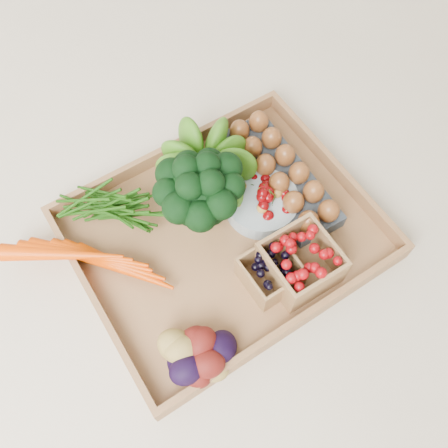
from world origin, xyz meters
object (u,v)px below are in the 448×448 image
tray (224,236)px  egg_carton (281,178)px  cherry_bowl (262,203)px  broccoli (201,203)px

tray → egg_carton: 0.17m
cherry_bowl → egg_carton: cherry_bowl is taller
cherry_bowl → egg_carton: (0.07, 0.03, -0.00)m
broccoli → tray: bearing=-69.9°
broccoli → egg_carton: (0.18, -0.01, -0.05)m
tray → broccoli: (-0.02, 0.05, 0.07)m
cherry_bowl → tray: bearing=-174.0°
tray → cherry_bowl: size_ratio=3.83×
tray → egg_carton: bearing=13.8°
cherry_bowl → egg_carton: 0.07m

